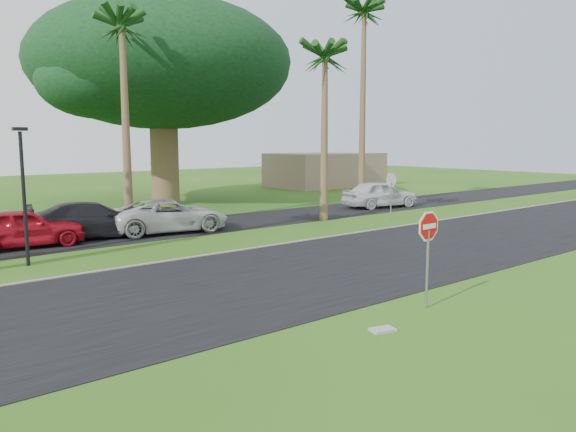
% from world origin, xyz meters
% --- Properties ---
extents(ground, '(120.00, 120.00, 0.00)m').
position_xyz_m(ground, '(0.00, 0.00, 0.00)').
color(ground, '#295415').
rests_on(ground, ground).
extents(road, '(120.00, 8.00, 0.02)m').
position_xyz_m(road, '(0.00, 2.00, 0.01)').
color(road, black).
rests_on(road, ground).
extents(parking_strip, '(120.00, 5.00, 0.02)m').
position_xyz_m(parking_strip, '(0.00, 12.50, 0.01)').
color(parking_strip, black).
rests_on(parking_strip, ground).
extents(curb, '(120.00, 0.12, 0.06)m').
position_xyz_m(curb, '(0.00, 6.05, 0.03)').
color(curb, gray).
rests_on(curb, ground).
extents(stop_sign_near, '(1.05, 0.07, 2.62)m').
position_xyz_m(stop_sign_near, '(0.50, -3.00, 1.77)').
color(stop_sign_near, gray).
rests_on(stop_sign_near, ground).
extents(stop_sign_far, '(1.05, 0.07, 2.62)m').
position_xyz_m(stop_sign_far, '(12.00, 8.00, 1.77)').
color(stop_sign_far, gray).
rests_on(stop_sign_far, ground).
extents(palm_center, '(5.00, 5.00, 10.50)m').
position_xyz_m(palm_center, '(0.00, 14.00, 9.16)').
color(palm_center, brown).
rests_on(palm_center, ground).
extents(palm_right_near, '(5.00, 5.00, 9.50)m').
position_xyz_m(palm_right_near, '(9.00, 10.00, 8.19)').
color(palm_right_near, brown).
rests_on(palm_right_near, ground).
extents(palm_right_far, '(5.00, 5.00, 13.00)m').
position_xyz_m(palm_right_far, '(15.00, 13.00, 11.58)').
color(palm_right_far, brown).
rests_on(palm_right_far, ground).
extents(canopy_tree, '(16.50, 16.50, 13.12)m').
position_xyz_m(canopy_tree, '(6.00, 22.00, 8.95)').
color(canopy_tree, brown).
rests_on(canopy_tree, ground).
extents(streetlight_right, '(0.45, 0.25, 4.64)m').
position_xyz_m(streetlight_right, '(-6.00, 8.50, 2.65)').
color(streetlight_right, black).
rests_on(streetlight_right, ground).
extents(building_far, '(10.00, 6.00, 3.00)m').
position_xyz_m(building_far, '(24.00, 26.00, 1.50)').
color(building_far, gray).
rests_on(building_far, ground).
extents(car_red, '(4.74, 2.23, 1.57)m').
position_xyz_m(car_red, '(-5.28, 11.95, 0.78)').
color(car_red, '#A50D1A').
rests_on(car_red, ground).
extents(car_dark, '(5.71, 3.30, 1.56)m').
position_xyz_m(car_dark, '(-2.34, 12.40, 0.78)').
color(car_dark, black).
rests_on(car_dark, ground).
extents(car_minivan, '(5.72, 3.32, 1.50)m').
position_xyz_m(car_minivan, '(0.94, 11.71, 0.75)').
color(car_minivan, silver).
rests_on(car_minivan, ground).
extents(car_pickup, '(5.18, 2.89, 1.66)m').
position_xyz_m(car_pickup, '(15.63, 11.97, 0.83)').
color(car_pickup, silver).
rests_on(car_pickup, ground).
extents(utility_slab, '(0.62, 0.48, 0.06)m').
position_xyz_m(utility_slab, '(-1.68, -3.47, 0.03)').
color(utility_slab, gray).
rests_on(utility_slab, ground).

